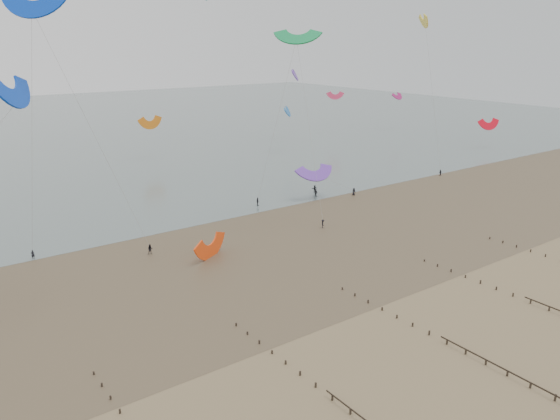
{
  "coord_description": "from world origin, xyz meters",
  "views": [
    {
      "loc": [
        -45.56,
        -41.06,
        34.49
      ],
      "look_at": [
        4.42,
        28.0,
        8.0
      ],
      "focal_mm": 35.0,
      "sensor_mm": 36.0,
      "label": 1
    }
  ],
  "objects": [
    {
      "name": "grounded_kite",
      "position": [
        -5.25,
        34.2,
        0.0
      ],
      "size": [
        9.35,
        8.68,
        4.11
      ],
      "primitive_type": null,
      "rotation": [
        1.54,
        0.0,
        0.5
      ],
      "color": "#FD4410",
      "rests_on": "ground"
    },
    {
      "name": "sea_and_shore",
      "position": [
        -4.08,
        34.4,
        0.01
      ],
      "size": [
        500.0,
        665.0,
        0.03
      ],
      "color": "#475654",
      "rests_on": "ground"
    },
    {
      "name": "groynes",
      "position": [
        4.0,
        -19.05,
        0.47
      ],
      "size": [
        72.16,
        50.16,
        1.0
      ],
      "color": "black",
      "rests_on": "ground"
    },
    {
      "name": "kites_airborne",
      "position": [
        3.73,
        85.07,
        22.54
      ],
      "size": [
        231.37,
        124.52,
        45.57
      ],
      "color": "#0F8B45",
      "rests_on": "ground"
    },
    {
      "name": "kitesurfers",
      "position": [
        24.2,
        47.93,
        0.86
      ],
      "size": [
        123.05,
        21.91,
        1.84
      ],
      "color": "black",
      "rests_on": "ground"
    },
    {
      "name": "kitesurfer_lead",
      "position": [
        -29.55,
        50.8,
        0.75
      ],
      "size": [
        0.62,
        0.49,
        1.5
      ],
      "primitive_type": "imported",
      "rotation": [
        0.0,
        0.0,
        2.87
      ],
      "color": "black",
      "rests_on": "ground"
    },
    {
      "name": "ground",
      "position": [
        0.0,
        0.0,
        0.0
      ],
      "size": [
        500.0,
        500.0,
        0.0
      ],
      "primitive_type": "plane",
      "color": "brown",
      "rests_on": "ground"
    }
  ]
}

